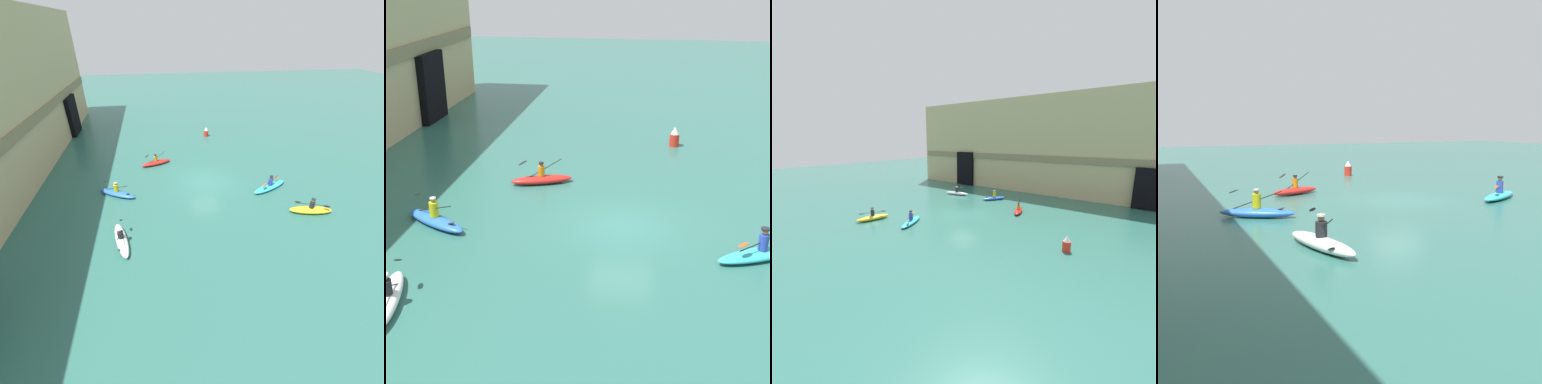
% 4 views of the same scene
% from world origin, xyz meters
% --- Properties ---
extents(ground_plane, '(120.00, 120.00, 0.00)m').
position_xyz_m(ground_plane, '(0.00, 0.00, 0.00)').
color(ground_plane, '#2D665B').
extents(cliff_bluff, '(42.35, 6.09, 12.70)m').
position_xyz_m(cliff_bluff, '(1.70, 16.32, 6.32)').
color(cliff_bluff, tan).
rests_on(cliff_bluff, ground).
extents(kayak_yellow, '(1.30, 3.06, 1.15)m').
position_xyz_m(kayak_yellow, '(-5.28, -6.46, 0.25)').
color(kayak_yellow, yellow).
rests_on(kayak_yellow, ground).
extents(kayak_white, '(3.24, 1.42, 1.20)m').
position_xyz_m(kayak_white, '(-6.32, 6.49, 0.25)').
color(kayak_white, white).
rests_on(kayak_white, ground).
extents(kayak_red, '(1.59, 2.89, 1.20)m').
position_xyz_m(kayak_red, '(3.91, 4.02, 0.23)').
color(kayak_red, red).
rests_on(kayak_red, ground).
extents(kayak_blue, '(2.20, 3.07, 1.16)m').
position_xyz_m(kayak_blue, '(-0.96, 7.21, 0.24)').
color(kayak_blue, blue).
rests_on(kayak_blue, ground).
extents(kayak_cyan, '(2.24, 3.43, 1.16)m').
position_xyz_m(kayak_cyan, '(-1.80, -4.90, 0.22)').
color(kayak_cyan, '#33B2C6').
rests_on(kayak_cyan, ground).
extents(marker_buoy, '(0.54, 0.54, 1.11)m').
position_xyz_m(marker_buoy, '(10.57, -2.16, 0.51)').
color(marker_buoy, red).
rests_on(marker_buoy, ground).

